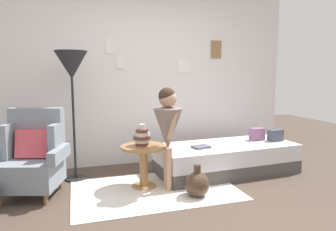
{
  "coord_description": "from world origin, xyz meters",
  "views": [
    {
      "loc": [
        -0.95,
        -2.58,
        1.35
      ],
      "look_at": [
        0.15,
        0.95,
        0.85
      ],
      "focal_mm": 32.51,
      "sensor_mm": 36.0,
      "label": 1
    }
  ],
  "objects": [
    {
      "name": "ground_plane",
      "position": [
        0.0,
        0.0,
        0.0
      ],
      "size": [
        12.0,
        12.0,
        0.0
      ],
      "primitive_type": "plane",
      "color": "#4C3D33"
    },
    {
      "name": "gallery_wall",
      "position": [
        0.0,
        1.95,
        1.3
      ],
      "size": [
        4.8,
        0.12,
        2.6
      ],
      "color": "silver",
      "rests_on": "ground"
    },
    {
      "name": "rug",
      "position": [
        -0.08,
        0.72,
        0.01
      ],
      "size": [
        1.89,
        1.19,
        0.01
      ],
      "primitive_type": "cube",
      "color": "silver",
      "rests_on": "ground"
    },
    {
      "name": "armchair",
      "position": [
        -1.42,
        1.03,
        0.44
      ],
      "size": [
        0.86,
        0.74,
        0.97
      ],
      "color": "olive",
      "rests_on": "ground"
    },
    {
      "name": "daybed",
      "position": [
        1.04,
        1.07,
        0.2
      ],
      "size": [
        1.94,
        0.91,
        0.4
      ],
      "color": "#4C4742",
      "rests_on": "ground"
    },
    {
      "name": "pillow_head",
      "position": [
        1.81,
        1.06,
        0.48
      ],
      "size": [
        0.21,
        0.14,
        0.16
      ],
      "primitive_type": "cube",
      "rotation": [
        0.0,
        0.0,
        0.09
      ],
      "color": "#474C56",
      "rests_on": "daybed"
    },
    {
      "name": "pillow_mid",
      "position": [
        1.59,
        1.19,
        0.49
      ],
      "size": [
        0.2,
        0.12,
        0.17
      ],
      "primitive_type": "cube",
      "rotation": [
        0.0,
        0.0,
        0.0
      ],
      "color": "gray",
      "rests_on": "daybed"
    },
    {
      "name": "side_table",
      "position": [
        -0.18,
        0.87,
        0.36
      ],
      "size": [
        0.54,
        0.54,
        0.51
      ],
      "color": "#9E7042",
      "rests_on": "ground"
    },
    {
      "name": "vase_striped",
      "position": [
        -0.19,
        0.89,
        0.62
      ],
      "size": [
        0.21,
        0.21,
        0.26
      ],
      "color": "brown",
      "rests_on": "side_table"
    },
    {
      "name": "floor_lamp",
      "position": [
        -0.96,
        1.41,
        1.41
      ],
      "size": [
        0.4,
        0.4,
        1.64
      ],
      "color": "black",
      "rests_on": "ground"
    },
    {
      "name": "person_child",
      "position": [
        0.08,
        0.72,
        0.78
      ],
      "size": [
        0.34,
        0.34,
        1.21
      ],
      "color": "tan",
      "rests_on": "ground"
    },
    {
      "name": "book_on_daybed",
      "position": [
        0.61,
        0.98,
        0.42
      ],
      "size": [
        0.25,
        0.2,
        0.03
      ],
      "primitive_type": "cube",
      "rotation": [
        0.0,
        0.0,
        0.2
      ],
      "color": "#5B5A69",
      "rests_on": "daybed"
    },
    {
      "name": "demijohn_near",
      "position": [
        0.32,
        0.41,
        0.14
      ],
      "size": [
        0.28,
        0.28,
        0.37
      ],
      "color": "#473323",
      "rests_on": "ground"
    }
  ]
}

